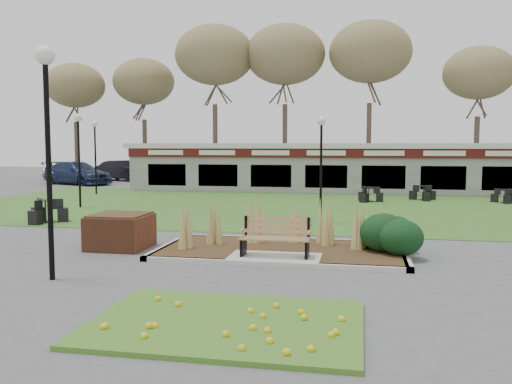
% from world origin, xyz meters
% --- Properties ---
extents(ground, '(100.00, 100.00, 0.00)m').
position_xyz_m(ground, '(0.00, 0.00, 0.00)').
color(ground, '#515154').
rests_on(ground, ground).
extents(lawn, '(34.00, 16.00, 0.02)m').
position_xyz_m(lawn, '(0.00, 12.00, 0.01)').
color(lawn, '#38651F').
rests_on(lawn, ground).
extents(flower_bed, '(4.20, 3.00, 0.16)m').
position_xyz_m(flower_bed, '(0.00, -4.60, 0.07)').
color(flower_bed, '#2F6A1E').
rests_on(flower_bed, ground).
extents(planting_bed, '(6.75, 3.40, 1.27)m').
position_xyz_m(planting_bed, '(1.27, 1.35, 0.37)').
color(planting_bed, '#352A15').
rests_on(planting_bed, ground).
extents(park_bench, '(1.70, 0.66, 0.93)m').
position_xyz_m(park_bench, '(0.00, 0.25, 0.59)').
color(park_bench, '#A67D4B').
rests_on(park_bench, ground).
extents(brick_planter, '(1.50, 1.50, 0.95)m').
position_xyz_m(brick_planter, '(-4.40, 1.00, 0.48)').
color(brick_planter, brown).
rests_on(brick_planter, ground).
extents(food_pavilion, '(24.60, 3.40, 2.90)m').
position_xyz_m(food_pavilion, '(0.00, 19.96, 1.48)').
color(food_pavilion, gray).
rests_on(food_pavilion, ground).
extents(tree_backdrop, '(47.24, 5.24, 10.36)m').
position_xyz_m(tree_backdrop, '(0.00, 28.00, 8.36)').
color(tree_backdrop, '#47382B').
rests_on(tree_backdrop, ground).
extents(lamp_post_near_left, '(0.40, 0.40, 4.82)m').
position_xyz_m(lamp_post_near_left, '(-4.29, -2.49, 3.51)').
color(lamp_post_near_left, black).
rests_on(lamp_post_near_left, ground).
extents(lamp_post_mid_left, '(0.35, 0.35, 4.18)m').
position_xyz_m(lamp_post_mid_left, '(-10.37, 9.58, 3.05)').
color(lamp_post_mid_left, black).
rests_on(lamp_post_mid_left, ground).
extents(lamp_post_mid_right, '(0.32, 0.32, 3.82)m').
position_xyz_m(lamp_post_mid_right, '(0.58, 6.88, 2.78)').
color(lamp_post_mid_right, black).
rests_on(lamp_post_mid_right, ground).
extents(lamp_post_far_left, '(0.35, 0.35, 4.16)m').
position_xyz_m(lamp_post_far_left, '(-12.81, 15.75, 3.03)').
color(lamp_post_far_left, black).
rests_on(lamp_post_far_left, ground).
extents(bistro_set_a, '(1.53, 1.35, 0.81)m').
position_xyz_m(bistro_set_a, '(-9.18, 5.00, 0.29)').
color(bistro_set_a, black).
rests_on(bistro_set_a, ground).
extents(bistro_set_b, '(1.35, 1.27, 0.73)m').
position_xyz_m(bistro_set_b, '(5.10, 15.83, 0.26)').
color(bistro_set_b, black).
rests_on(bistro_set_b, ground).
extents(bistro_set_c, '(1.21, 1.35, 0.72)m').
position_xyz_m(bistro_set_c, '(2.37, 14.54, 0.26)').
color(bistro_set_c, black).
rests_on(bistro_set_c, ground).
extents(bistro_set_d, '(1.23, 1.08, 0.66)m').
position_xyz_m(bistro_set_d, '(8.81, 15.24, 0.24)').
color(bistro_set_d, black).
rests_on(bistro_set_d, ground).
extents(car_silver, '(4.07, 2.17, 1.32)m').
position_xyz_m(car_silver, '(-21.13, 27.00, 0.66)').
color(car_silver, silver).
rests_on(car_silver, ground).
extents(car_black, '(5.07, 3.36, 1.58)m').
position_xyz_m(car_black, '(-16.39, 27.00, 0.79)').
color(car_black, black).
rests_on(car_black, ground).
extents(car_blue, '(6.02, 4.17, 1.62)m').
position_xyz_m(car_blue, '(-17.85, 22.66, 0.81)').
color(car_blue, navy).
rests_on(car_blue, ground).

